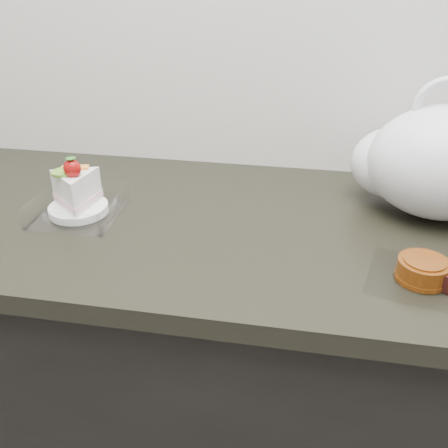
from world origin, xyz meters
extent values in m
cube|color=black|center=(0.00, 1.69, 0.43)|extent=(2.00, 0.60, 0.86)
cube|color=black|center=(0.00, 1.69, 0.88)|extent=(2.04, 0.64, 0.04)
cube|color=white|center=(-0.37, 1.66, 0.90)|extent=(0.17, 0.17, 0.00)
cylinder|color=white|center=(-0.37, 1.66, 0.91)|extent=(0.12, 0.12, 0.02)
ellipsoid|color=#B6110C|center=(-0.37, 1.65, 1.01)|extent=(0.04, 0.03, 0.04)
cone|color=#2D7223|center=(-0.37, 1.65, 1.03)|extent=(0.02, 0.02, 0.01)
cylinder|color=#7EAC32|center=(-0.39, 1.65, 1.00)|extent=(0.04, 0.04, 0.01)
cube|color=#FF9730|center=(-0.38, 1.68, 1.00)|extent=(0.06, 0.04, 0.01)
cube|color=white|center=(0.30, 1.54, 0.90)|extent=(0.20, 0.19, 0.00)
cylinder|color=#7A360E|center=(0.30, 1.54, 0.92)|extent=(0.09, 0.09, 0.04)
cylinder|color=#7A360E|center=(0.30, 1.54, 0.91)|extent=(0.09, 0.09, 0.01)
cylinder|color=#7A360E|center=(0.30, 1.54, 0.94)|extent=(0.07, 0.07, 0.00)
cube|color=black|center=(0.33, 1.51, 0.92)|extent=(0.03, 0.03, 0.03)
ellipsoid|color=white|center=(0.36, 1.79, 1.02)|extent=(0.37, 0.32, 0.23)
ellipsoid|color=white|center=(0.27, 1.84, 0.99)|extent=(0.22, 0.21, 0.15)
torus|color=white|center=(0.34, 1.80, 1.12)|extent=(0.13, 0.03, 0.13)
camera|label=1|loc=(0.09, 0.79, 1.39)|focal=40.00mm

